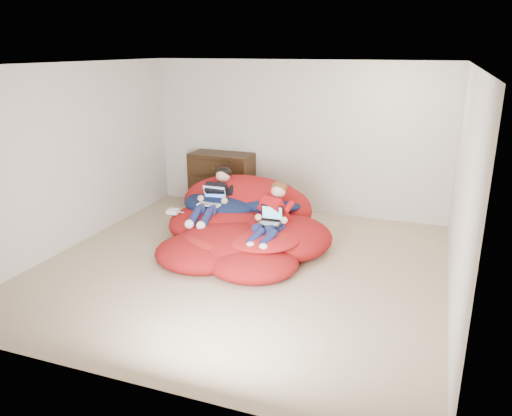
# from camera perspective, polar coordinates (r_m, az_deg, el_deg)

# --- Properties ---
(room_shell) EXTENTS (5.10, 5.10, 2.77)m
(room_shell) POSITION_cam_1_polar(r_m,az_deg,el_deg) (6.37, -1.70, -4.85)
(room_shell) COLOR tan
(room_shell) RESTS_ON ground
(dresser) EXTENTS (1.08, 0.61, 0.96)m
(dresser) POSITION_cam_1_polar(r_m,az_deg,el_deg) (8.69, -3.94, 3.15)
(dresser) COLOR black
(dresser) RESTS_ON ground
(beanbag_pile) EXTENTS (2.48, 2.37, 0.94)m
(beanbag_pile) POSITION_cam_1_polar(r_m,az_deg,el_deg) (7.03, -1.73, -2.22)
(beanbag_pile) COLOR #A31213
(beanbag_pile) RESTS_ON ground
(cream_pillow) EXTENTS (0.42, 0.27, 0.27)m
(cream_pillow) POSITION_cam_1_polar(r_m,az_deg,el_deg) (7.79, -2.48, 2.54)
(cream_pillow) COLOR white
(cream_pillow) RESTS_ON beanbag_pile
(older_boy) EXTENTS (0.33, 1.15, 0.64)m
(older_boy) POSITION_cam_1_polar(r_m,az_deg,el_deg) (7.20, -4.70, 1.49)
(older_boy) COLOR black
(older_boy) RESTS_ON beanbag_pile
(younger_boy) EXTENTS (0.39, 1.04, 0.67)m
(younger_boy) POSITION_cam_1_polar(r_m,az_deg,el_deg) (6.54, 1.91, -0.57)
(younger_boy) COLOR #B40F13
(younger_boy) RESTS_ON beanbag_pile
(laptop_white) EXTENTS (0.34, 0.33, 0.23)m
(laptop_white) POSITION_cam_1_polar(r_m,az_deg,el_deg) (7.13, -5.02, 1.04)
(laptop_white) COLOR silver
(laptop_white) RESTS_ON older_boy
(laptop_black) EXTENTS (0.30, 0.25, 0.22)m
(laptop_black) POSITION_cam_1_polar(r_m,az_deg,el_deg) (6.48, 1.68, -1.24)
(laptop_black) COLOR black
(laptop_black) RESTS_ON younger_boy
(power_adapter) EXTENTS (0.17, 0.17, 0.06)m
(power_adapter) POSITION_cam_1_polar(r_m,az_deg,el_deg) (7.31, -9.44, -0.38)
(power_adapter) COLOR silver
(power_adapter) RESTS_ON beanbag_pile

